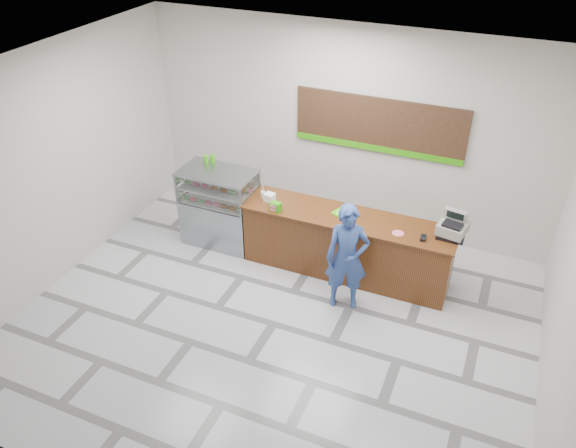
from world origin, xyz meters
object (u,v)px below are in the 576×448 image
at_px(sales_counter, 346,245).
at_px(cash_register, 453,227).
at_px(customer, 347,258).
at_px(display_case, 220,207).
at_px(serving_tray, 346,214).

distance_m(sales_counter, cash_register, 1.64).
bearing_deg(cash_register, sales_counter, -165.66).
distance_m(sales_counter, customer, 0.82).
relative_size(display_case, cash_register, 2.91).
bearing_deg(cash_register, display_case, -168.07).
bearing_deg(sales_counter, customer, -72.49).
relative_size(cash_register, serving_tray, 1.07).
xyz_separation_m(cash_register, serving_tray, (-1.55, -0.07, -0.12)).
relative_size(sales_counter, cash_register, 7.13).
distance_m(sales_counter, display_case, 2.23).
xyz_separation_m(cash_register, customer, (-1.27, -0.83, -0.33)).
distance_m(display_case, cash_register, 3.75).
bearing_deg(customer, cash_register, 14.33).
bearing_deg(display_case, cash_register, 1.64).
height_order(display_case, customer, customer).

